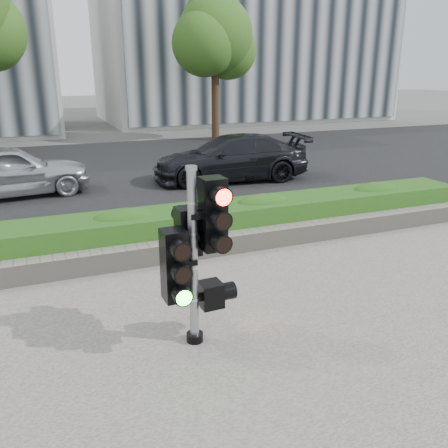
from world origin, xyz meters
name	(u,v)px	position (x,y,z in m)	size (l,w,h in m)	color
ground	(247,305)	(0.00, 0.00, 0.00)	(120.00, 120.00, 0.00)	#51514C
sidewalk	(359,420)	(0.00, -2.50, 0.01)	(16.00, 11.00, 0.03)	#9E9389
road	(119,171)	(0.00, 10.00, 0.01)	(60.00, 13.00, 0.02)	black
curb	(181,233)	(0.00, 3.15, 0.06)	(60.00, 0.25, 0.12)	gray
stone_wall	(201,247)	(0.00, 1.90, 0.20)	(12.00, 0.32, 0.34)	gray
hedge	(190,227)	(0.00, 2.55, 0.37)	(12.00, 1.00, 0.68)	#478D2B
building_right	(242,24)	(11.00, 25.00, 6.00)	(18.00, 10.00, 12.00)	#B7B7B2
tree_right	(214,38)	(5.48, 15.55, 4.48)	(4.10, 3.58, 6.53)	black
traffic_signal	(194,248)	(-0.96, -0.62, 1.21)	(0.74, 0.54, 2.13)	black
car_silver	(8,171)	(-3.17, 7.65, 0.69)	(1.59, 3.95, 1.35)	#B6B8BE
car_dark	(230,158)	(2.82, 7.33, 0.68)	(1.85, 4.55, 1.32)	black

